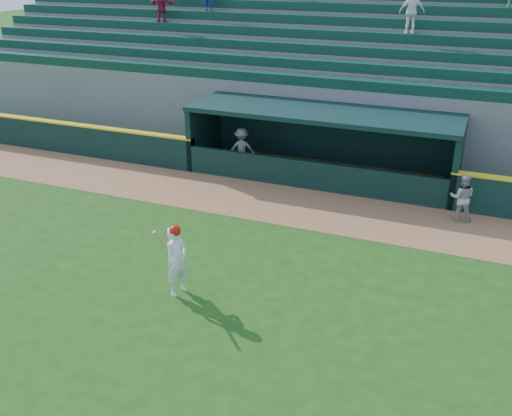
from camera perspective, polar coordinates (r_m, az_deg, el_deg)
name	(u,v)px	position (r m, az deg, el deg)	size (l,w,h in m)	color
ground	(232,280)	(14.19, -2.46, -7.25)	(120.00, 120.00, 0.00)	#1D4812
warning_track	(295,206)	(18.25, 3.91, 0.20)	(40.00, 3.00, 0.01)	#94603B
field_wall_left	(27,133)	(25.60, -21.90, 6.98)	(15.50, 0.30, 1.20)	black
wall_stripe_left	(25,118)	(25.44, -22.12, 8.33)	(15.50, 0.32, 0.06)	yellow
dugout_player_front	(462,197)	(18.06, 19.90, 1.01)	(0.72, 0.56, 1.48)	#A4A39F
dugout_player_inside	(242,149)	(21.24, -1.43, 5.96)	(1.00, 0.58, 1.55)	#9D9D98
dugout	(324,139)	(20.57, 6.79, 6.89)	(9.40, 2.80, 2.46)	slate
stands	(355,85)	(24.63, 9.92, 12.05)	(34.50, 6.25, 7.56)	slate
batter_at_plate	(177,260)	(13.39, -7.95, -5.13)	(0.59, 0.82, 1.78)	white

